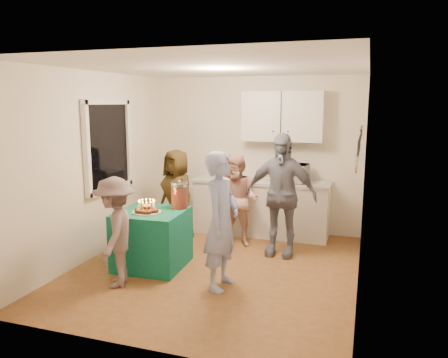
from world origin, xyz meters
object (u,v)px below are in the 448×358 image
(party_table, at_px, (152,239))
(woman_back_center, at_px, (238,200))
(woman_back_left, at_px, (177,196))
(child_near_left, at_px, (115,232))
(microwave, at_px, (291,173))
(man_birthday, at_px, (222,221))
(counter, at_px, (261,209))
(woman_back_right, at_px, (280,195))
(punch_jar, at_px, (180,196))

(party_table, distance_m, woman_back_center, 1.50)
(woman_back_left, xyz_separation_m, child_near_left, (0.01, -1.79, -0.07))
(microwave, bearing_deg, man_birthday, -94.84)
(counter, distance_m, man_birthday, 2.25)
(party_table, bearing_deg, child_near_left, -100.18)
(party_table, distance_m, child_near_left, 0.75)
(counter, distance_m, woman_back_left, 1.43)
(woman_back_left, relative_size, woman_back_right, 0.83)
(microwave, bearing_deg, woman_back_right, -83.34)
(man_birthday, bearing_deg, woman_back_left, 45.05)
(man_birthday, height_order, child_near_left, man_birthday)
(woman_back_center, distance_m, woman_back_right, 0.75)
(woman_back_center, bearing_deg, woman_back_left, -165.37)
(microwave, xyz_separation_m, woman_back_left, (-1.65, -0.77, -0.33))
(child_near_left, bearing_deg, microwave, 127.81)
(party_table, xyz_separation_m, punch_jar, (0.29, 0.27, 0.55))
(party_table, relative_size, man_birthday, 0.52)
(microwave, xyz_separation_m, party_table, (-1.52, -1.87, -0.68))
(microwave, bearing_deg, counter, -174.07)
(party_table, height_order, child_near_left, child_near_left)
(punch_jar, relative_size, woman_back_center, 0.24)
(man_birthday, relative_size, woman_back_right, 0.92)
(counter, bearing_deg, child_near_left, -114.44)
(counter, relative_size, woman_back_center, 1.56)
(party_table, bearing_deg, microwave, 50.97)
(man_birthday, bearing_deg, woman_back_center, 14.45)
(microwave, height_order, woman_back_right, woman_back_right)
(woman_back_right, bearing_deg, woman_back_left, -179.75)
(counter, distance_m, woman_back_right, 1.10)
(party_table, bearing_deg, woman_back_left, 96.89)
(man_birthday, xyz_separation_m, woman_back_left, (-1.23, 1.45, -0.08))
(punch_jar, distance_m, man_birthday, 1.02)
(woman_back_right, relative_size, child_near_left, 1.33)
(microwave, relative_size, woman_back_center, 0.38)
(woman_back_right, bearing_deg, child_near_left, -130.42)
(woman_back_center, bearing_deg, child_near_left, -108.45)
(party_table, xyz_separation_m, woman_back_center, (0.83, 1.21, 0.33))
(microwave, distance_m, woman_back_left, 1.85)
(counter, xyz_separation_m, woman_back_left, (-1.17, -0.77, 0.30))
(microwave, xyz_separation_m, woman_back_center, (-0.69, -0.66, -0.35))
(man_birthday, distance_m, woman_back_center, 1.58)
(woman_back_right, distance_m, child_near_left, 2.36)
(man_birthday, distance_m, woman_back_right, 1.41)
(punch_jar, bearing_deg, woman_back_left, 116.86)
(party_table, relative_size, woman_back_center, 0.60)
(counter, xyz_separation_m, woman_back_center, (-0.21, -0.66, 0.28))
(woman_back_center, height_order, woman_back_right, woman_back_right)
(child_near_left, bearing_deg, man_birthday, 86.08)
(man_birthday, height_order, woman_back_left, man_birthday)
(counter, xyz_separation_m, woman_back_right, (0.49, -0.88, 0.45))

